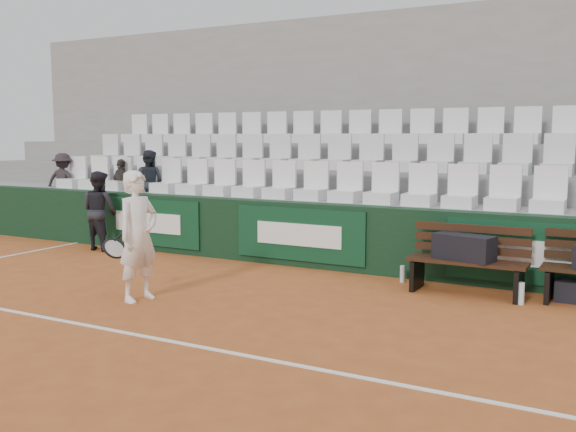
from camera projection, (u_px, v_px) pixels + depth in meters
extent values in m
plane|color=#AD5627|center=(144.00, 337.00, 6.54)|extent=(80.00, 80.00, 0.00)
cube|color=white|center=(144.00, 336.00, 6.54)|extent=(18.00, 0.06, 0.01)
cube|color=#10311A|center=(316.00, 235.00, 9.97)|extent=(18.00, 0.30, 1.00)
cube|color=#0C381E|center=(148.00, 222.00, 11.32)|extent=(2.20, 0.04, 0.82)
cube|color=#0C381E|center=(299.00, 235.00, 9.91)|extent=(2.20, 0.04, 0.82)
cube|color=#0C381E|center=(532.00, 253.00, 8.31)|extent=(2.20, 0.04, 0.82)
cube|color=gray|center=(332.00, 230.00, 10.52)|extent=(18.00, 0.95, 1.00)
cube|color=gray|center=(355.00, 211.00, 11.32)|extent=(18.00, 0.95, 1.45)
cube|color=gray|center=(374.00, 194.00, 12.12)|extent=(18.00, 0.95, 1.90)
cube|color=gray|center=(386.00, 127.00, 12.51)|extent=(18.00, 0.30, 4.40)
cube|color=white|center=(328.00, 181.00, 10.26)|extent=(11.90, 0.44, 0.63)
cube|color=silver|center=(351.00, 152.00, 11.04)|extent=(11.90, 0.44, 0.63)
cube|color=silver|center=(372.00, 126.00, 11.81)|extent=(11.90, 0.44, 0.63)
cube|color=#351C10|center=(466.00, 277.00, 8.27)|extent=(1.50, 0.56, 0.45)
cube|color=black|center=(464.00, 247.00, 8.24)|extent=(0.82, 0.51, 0.33)
cube|color=black|center=(574.00, 292.00, 7.88)|extent=(0.44, 0.27, 0.26)
cylinder|color=silver|center=(402.00, 274.00, 8.96)|extent=(0.07, 0.07, 0.24)
cylinder|color=silver|center=(521.00, 293.00, 7.77)|extent=(0.08, 0.08, 0.27)
imported|color=white|center=(138.00, 236.00, 7.90)|extent=(0.46, 0.64, 1.62)
torus|color=black|center=(114.00, 248.00, 8.11)|extent=(0.19, 0.30, 0.26)
cylinder|color=black|center=(122.00, 234.00, 8.03)|extent=(0.26, 0.03, 0.20)
imported|color=black|center=(100.00, 211.00, 11.47)|extent=(0.74, 0.60, 1.42)
imported|color=black|center=(62.00, 159.00, 13.10)|extent=(0.83, 0.62, 1.14)
imported|color=#342F2A|center=(121.00, 163.00, 12.36)|extent=(0.66, 0.41, 1.05)
imported|color=#1D232C|center=(148.00, 159.00, 12.03)|extent=(0.68, 0.58, 1.22)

